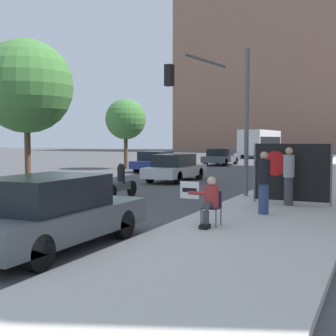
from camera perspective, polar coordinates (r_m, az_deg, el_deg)
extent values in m
plane|color=#4F4F51|center=(9.96, -14.33, -9.36)|extent=(160.00, 160.00, 0.00)
cube|color=beige|center=(22.80, 17.69, -1.95)|extent=(4.04, 90.00, 0.15)
cube|color=#936B56|center=(84.28, 19.16, 12.82)|extent=(52.00, 12.00, 31.93)
cylinder|color=#474C56|center=(11.10, 4.04, -6.07)|extent=(0.03, 0.03, 0.41)
cylinder|color=#474C56|center=(10.98, 5.86, -6.18)|extent=(0.03, 0.03, 0.41)
cylinder|color=#474C56|center=(11.45, 4.70, -5.78)|extent=(0.03, 0.03, 0.41)
cylinder|color=#474C56|center=(11.33, 6.47, -5.89)|extent=(0.03, 0.03, 0.41)
cube|color=navy|center=(11.18, 5.27, -4.89)|extent=(0.40, 0.40, 0.02)
cube|color=navy|center=(11.33, 5.60, -3.76)|extent=(0.40, 0.02, 0.38)
cylinder|color=#424247|center=(11.01, 5.00, -4.49)|extent=(0.18, 0.42, 0.18)
cylinder|color=#424247|center=(10.87, 4.62, -6.28)|extent=(0.16, 0.16, 0.41)
cube|color=black|center=(10.84, 4.51, -7.14)|extent=(0.20, 0.28, 0.10)
cylinder|color=#B23333|center=(11.17, 5.33, -3.50)|extent=(0.34, 0.34, 0.52)
sphere|color=beige|center=(11.13, 5.34, -1.61)|extent=(0.22, 0.22, 0.22)
cylinder|color=#B23333|center=(11.20, 3.61, -3.06)|extent=(0.45, 0.09, 0.09)
cube|color=white|center=(11.26, 2.65, -2.70)|extent=(0.49, 0.02, 0.42)
cube|color=black|center=(11.25, 2.63, -2.70)|extent=(0.37, 0.01, 0.10)
cylinder|color=#334775|center=(13.08, 11.57, -3.72)|extent=(0.28, 0.28, 0.83)
cylinder|color=black|center=(13.01, 11.61, -0.45)|extent=(0.34, 0.34, 0.66)
sphere|color=tan|center=(12.98, 11.63, 1.49)|extent=(0.22, 0.22, 0.22)
cylinder|color=#424247|center=(14.96, 14.48, -2.77)|extent=(0.28, 0.28, 0.87)
cylinder|color=#9E9EA3|center=(14.89, 14.53, 0.23)|extent=(0.34, 0.34, 0.69)
sphere|color=tan|center=(14.87, 14.56, 2.01)|extent=(0.23, 0.23, 0.23)
cylinder|color=slate|center=(15.48, 10.52, -0.58)|extent=(0.06, 0.06, 1.91)
cylinder|color=slate|center=(15.09, 19.28, -0.83)|extent=(0.06, 0.06, 1.91)
cube|color=black|center=(15.24, 14.85, -0.52)|extent=(2.37, 0.02, 1.81)
cylinder|color=red|center=(15.30, 12.93, 0.55)|extent=(0.80, 0.01, 0.80)
cylinder|color=slate|center=(17.05, 9.55, 5.46)|extent=(0.16, 0.16, 5.27)
cylinder|color=slate|center=(17.96, 4.69, 12.90)|extent=(0.52, 3.24, 0.11)
cube|color=black|center=(18.69, 0.15, 11.24)|extent=(0.34, 0.34, 0.84)
sphere|color=green|center=(18.65, 0.15, 10.39)|extent=(0.18, 0.18, 0.18)
cube|color=#565B60|center=(9.73, -13.94, -6.35)|extent=(1.89, 4.57, 0.55)
cube|color=black|center=(9.51, -14.68, -2.94)|extent=(1.63, 2.38, 0.65)
cylinder|color=black|center=(11.38, -12.78, -6.07)|extent=(0.22, 0.64, 0.64)
cylinder|color=black|center=(10.46, -5.42, -6.84)|extent=(0.22, 0.64, 0.64)
cylinder|color=black|center=(8.19, -15.52, -9.91)|extent=(0.22, 0.64, 0.64)
cube|color=silver|center=(24.25, 0.94, -0.37)|extent=(1.73, 4.71, 0.52)
cube|color=black|center=(24.05, 0.77, 0.96)|extent=(1.49, 2.45, 0.62)
cylinder|color=black|center=(25.90, 0.70, -0.58)|extent=(0.22, 0.64, 0.64)
cylinder|color=black|center=(25.33, 3.84, -0.68)|extent=(0.22, 0.64, 0.64)
cylinder|color=black|center=(23.27, -2.20, -1.06)|extent=(0.22, 0.64, 0.64)
cylinder|color=black|center=(22.63, 1.22, -1.19)|extent=(0.22, 0.64, 0.64)
cube|color=navy|center=(31.32, -1.37, 0.52)|extent=(1.81, 4.49, 0.49)
cube|color=black|center=(31.13, -1.52, 1.51)|extent=(1.55, 2.34, 0.60)
cylinder|color=black|center=(32.93, -1.55, 0.32)|extent=(0.22, 0.64, 0.64)
cylinder|color=black|center=(32.26, 0.98, 0.25)|extent=(0.22, 0.64, 0.64)
cylinder|color=black|center=(30.45, -3.86, 0.04)|extent=(0.22, 0.64, 0.64)
cylinder|color=black|center=(29.73, -1.17, -0.03)|extent=(0.22, 0.64, 0.64)
cube|color=#565B60|center=(39.20, 6.49, 1.13)|extent=(1.87, 4.79, 0.50)
cube|color=black|center=(39.00, 6.41, 1.93)|extent=(1.61, 2.49, 0.61)
cylinder|color=black|center=(40.87, 6.03, 0.94)|extent=(0.22, 0.64, 0.64)
cylinder|color=black|center=(40.38, 8.25, 0.89)|extent=(0.22, 0.64, 0.64)
cylinder|color=black|center=(38.07, 4.62, 0.76)|extent=(0.22, 0.64, 0.64)
cylinder|color=black|center=(37.54, 6.98, 0.70)|extent=(0.22, 0.64, 0.64)
cube|color=navy|center=(43.91, 13.64, 1.35)|extent=(1.72, 4.72, 0.57)
cube|color=black|center=(43.70, 13.61, 2.15)|extent=(1.48, 2.46, 0.66)
cylinder|color=black|center=(45.50, 13.06, 1.14)|extent=(0.22, 0.64, 0.64)
cylinder|color=black|center=(45.22, 14.92, 1.10)|extent=(0.22, 0.64, 0.64)
cylinder|color=black|center=(42.63, 12.28, 0.99)|extent=(0.22, 0.64, 0.64)
cylinder|color=black|center=(42.34, 14.26, 0.95)|extent=(0.22, 0.64, 0.64)
cube|color=silver|center=(56.46, 11.21, 3.14)|extent=(2.51, 11.31, 2.74)
cube|color=black|center=(56.46, 11.22, 3.31)|extent=(2.53, 10.75, 0.89)
cylinder|color=black|center=(60.15, 10.94, 1.94)|extent=(0.30, 1.04, 1.04)
cylinder|color=black|center=(59.67, 13.01, 1.90)|extent=(0.30, 1.04, 1.04)
cylinder|color=black|center=(53.36, 9.17, 1.76)|extent=(0.30, 1.04, 1.04)
cylinder|color=black|center=(52.82, 11.49, 1.71)|extent=(0.30, 1.04, 1.04)
cube|color=#565B60|center=(17.30, -5.64, -2.16)|extent=(0.24, 0.90, 0.32)
cylinder|color=black|center=(17.23, -5.73, -0.90)|extent=(0.28, 0.28, 0.61)
sphere|color=black|center=(17.20, -5.74, 0.16)|extent=(0.24, 0.24, 0.24)
cylinder|color=black|center=(17.97, -4.43, -2.51)|extent=(0.10, 0.60, 0.60)
cylinder|color=black|center=(16.68, -6.93, -3.00)|extent=(0.10, 0.60, 0.60)
cylinder|color=brown|center=(22.61, -16.74, 1.79)|extent=(0.28, 0.28, 3.10)
sphere|color=#47843D|center=(22.72, -16.88, 9.51)|extent=(4.30, 4.30, 4.30)
cylinder|color=brown|center=(34.11, -5.17, 2.06)|extent=(0.28, 0.28, 2.59)
sphere|color=#47843D|center=(34.13, -5.19, 5.96)|extent=(2.94, 2.94, 2.94)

